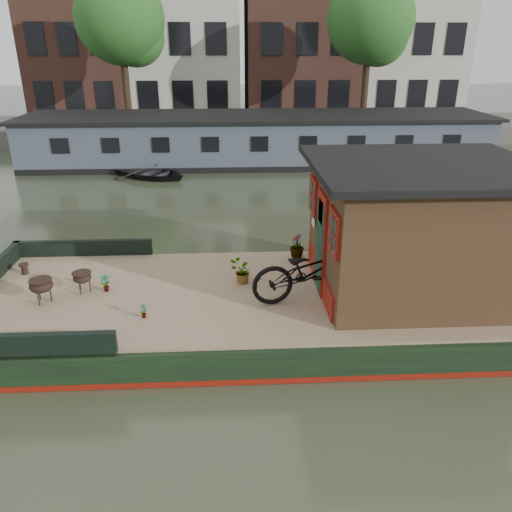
{
  "coord_description": "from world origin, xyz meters",
  "views": [
    {
      "loc": [
        -1.22,
        -8.45,
        4.99
      ],
      "look_at": [
        -0.75,
        0.5,
        1.15
      ],
      "focal_mm": 35.0,
      "sensor_mm": 36.0,
      "label": 1
    }
  ],
  "objects_px": {
    "bicycle": "(312,271)",
    "brazier_front": "(42,291)",
    "potted_plant_a": "(105,283)",
    "cabin": "(417,227)",
    "brazier_rear": "(83,282)",
    "dinghy": "(151,170)"
  },
  "relations": [
    {
      "from": "bicycle",
      "to": "brazier_front",
      "type": "bearing_deg",
      "value": 77.83
    },
    {
      "from": "potted_plant_a",
      "to": "brazier_front",
      "type": "bearing_deg",
      "value": -160.52
    },
    {
      "from": "cabin",
      "to": "brazier_rear",
      "type": "bearing_deg",
      "value": 178.86
    },
    {
      "from": "bicycle",
      "to": "brazier_front",
      "type": "relative_size",
      "value": 4.86
    },
    {
      "from": "brazier_front",
      "to": "potted_plant_a",
      "type": "bearing_deg",
      "value": 19.48
    },
    {
      "from": "bicycle",
      "to": "potted_plant_a",
      "type": "bearing_deg",
      "value": 71.88
    },
    {
      "from": "cabin",
      "to": "dinghy",
      "type": "bearing_deg",
      "value": 119.92
    },
    {
      "from": "dinghy",
      "to": "brazier_front",
      "type": "bearing_deg",
      "value": -151.31
    },
    {
      "from": "brazier_rear",
      "to": "dinghy",
      "type": "relative_size",
      "value": 0.13
    },
    {
      "from": "cabin",
      "to": "potted_plant_a",
      "type": "bearing_deg",
      "value": 178.79
    },
    {
      "from": "bicycle",
      "to": "brazier_rear",
      "type": "xyz_separation_m",
      "value": [
        -4.23,
        0.52,
        -0.37
      ]
    },
    {
      "from": "cabin",
      "to": "potted_plant_a",
      "type": "xyz_separation_m",
      "value": [
        -5.81,
        0.12,
        -1.05
      ]
    },
    {
      "from": "cabin",
      "to": "bicycle",
      "type": "relative_size",
      "value": 1.82
    },
    {
      "from": "cabin",
      "to": "brazier_front",
      "type": "height_order",
      "value": "cabin"
    },
    {
      "from": "potted_plant_a",
      "to": "bicycle",
      "type": "bearing_deg",
      "value": -7.69
    },
    {
      "from": "cabin",
      "to": "brazier_front",
      "type": "xyz_separation_m",
      "value": [
        -6.85,
        -0.25,
        -1.0
      ]
    },
    {
      "from": "potted_plant_a",
      "to": "brazier_rear",
      "type": "height_order",
      "value": "brazier_rear"
    },
    {
      "from": "bicycle",
      "to": "dinghy",
      "type": "bearing_deg",
      "value": 10.79
    },
    {
      "from": "cabin",
      "to": "bicycle",
      "type": "xyz_separation_m",
      "value": [
        -1.99,
        -0.39,
        -0.65
      ]
    },
    {
      "from": "bicycle",
      "to": "potted_plant_a",
      "type": "distance_m",
      "value": 3.88
    },
    {
      "from": "bicycle",
      "to": "dinghy",
      "type": "xyz_separation_m",
      "value": [
        -4.59,
        11.82,
        -0.91
      ]
    },
    {
      "from": "potted_plant_a",
      "to": "brazier_front",
      "type": "relative_size",
      "value": 0.77
    }
  ]
}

